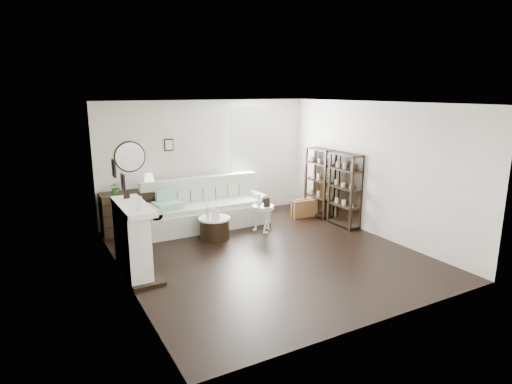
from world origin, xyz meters
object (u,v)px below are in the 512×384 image
drum_table (215,228)px  pedestal_table (263,208)px  sofa (206,210)px  dresser (133,211)px

drum_table → pedestal_table: pedestal_table is taller
sofa → pedestal_table: bearing=-47.1°
dresser → pedestal_table: dresser is taller
dresser → drum_table: (1.31, -1.26, -0.20)m
sofa → drum_table: size_ratio=4.22×
dresser → sofa: bearing=-14.7°
sofa → pedestal_table: (0.89, -0.96, 0.17)m
drum_table → dresser: bearing=136.1°
sofa → pedestal_table: sofa is taller
sofa → dresser: bearing=165.3°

